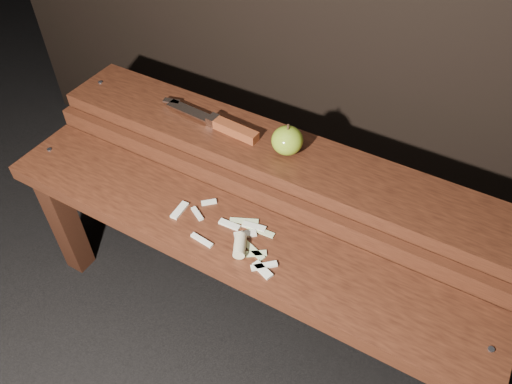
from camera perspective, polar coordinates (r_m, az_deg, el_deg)
The scene contains 6 objects.
ground at distance 1.48m, azimuth -1.19°, elevation -13.73°, with size 60.00×60.00×0.00m, color black.
bench_front_tier at distance 1.16m, azimuth -3.01°, elevation -7.07°, with size 1.20×0.20×0.42m.
bench_rear_tier at distance 1.24m, azimuth 2.43°, elevation 1.86°, with size 1.20×0.21×0.50m.
apple at distance 1.16m, azimuth 3.60°, elevation 5.91°, with size 0.07×0.07×0.08m.
knife at distance 1.24m, azimuth -3.73°, elevation 7.63°, with size 0.29×0.05×0.03m.
apple_scraps at distance 1.09m, azimuth -2.21°, elevation -5.38°, with size 0.28×0.14×0.03m.
Camera 1 is at (0.40, -0.64, 1.28)m, focal length 35.00 mm.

